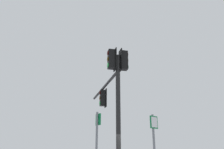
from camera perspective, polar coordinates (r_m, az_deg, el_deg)
signal_mast_assembly at (r=10.66m, az=0.11°, el=-4.53°), size 4.74×4.21×6.31m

